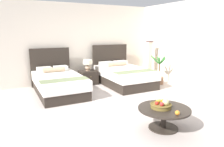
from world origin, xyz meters
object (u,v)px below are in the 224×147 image
at_px(nightstand, 88,78).
at_px(bed_near_window, 58,83).
at_px(loose_orange, 177,113).
at_px(potted_palm, 159,76).
at_px(coffee_table, 164,113).
at_px(floor_lamp_corner, 149,61).
at_px(bed_near_corner, 123,75).
at_px(table_lamp, 88,64).
at_px(loose_apple, 160,101).
at_px(fruit_bowl, 161,105).

bearing_deg(nightstand, bed_near_window, -153.78).
height_order(loose_orange, potted_palm, potted_palm).
relative_size(coffee_table, floor_lamp_corner, 0.67).
height_order(bed_near_corner, table_lamp, bed_near_corner).
bearing_deg(table_lamp, potted_palm, -27.12).
height_order(loose_apple, potted_palm, potted_palm).
height_order(nightstand, potted_palm, potted_palm).
bearing_deg(loose_apple, fruit_bowl, -124.96).
relative_size(bed_near_corner, fruit_bowl, 5.62).
bearing_deg(floor_lamp_corner, fruit_bowl, -124.22).
distance_m(fruit_bowl, loose_apple, 0.30).
bearing_deg(coffee_table, potted_palm, 51.39).
distance_m(loose_apple, floor_lamp_corner, 3.88).
height_order(coffee_table, potted_palm, potted_palm).
xyz_separation_m(coffee_table, floor_lamp_corner, (2.30, 3.48, 0.41)).
xyz_separation_m(bed_near_window, bed_near_corner, (2.22, -0.00, 0.01)).
height_order(nightstand, fruit_bowl, fruit_bowl).
height_order(coffee_table, loose_orange, loose_orange).
bearing_deg(loose_apple, bed_near_window, 113.51).
relative_size(coffee_table, potted_palm, 0.96).
relative_size(floor_lamp_corner, potted_palm, 1.43).
bearing_deg(loose_apple, potted_palm, 50.11).
bearing_deg(fruit_bowl, loose_apple, 55.04).
relative_size(bed_near_corner, nightstand, 3.76).
bearing_deg(coffee_table, table_lamp, 90.04).
xyz_separation_m(bed_near_window, coffee_table, (1.17, -3.26, -0.00)).
bearing_deg(fruit_bowl, nightstand, 89.32).
height_order(coffee_table, floor_lamp_corner, floor_lamp_corner).
height_order(bed_near_window, nightstand, bed_near_window).
distance_m(table_lamp, coffee_table, 3.87).
height_order(table_lamp, potted_palm, potted_palm).
distance_m(bed_near_window, bed_near_corner, 2.22).
distance_m(fruit_bowl, potted_palm, 3.51).
distance_m(coffee_table, loose_orange, 0.40).
relative_size(bed_near_window, floor_lamp_corner, 1.54).
bearing_deg(loose_orange, loose_apple, 75.72).
height_order(bed_near_corner, nightstand, bed_near_corner).
bearing_deg(loose_orange, coffee_table, 84.00).
distance_m(loose_apple, potted_palm, 3.21).
relative_size(bed_near_window, loose_orange, 27.12).
bearing_deg(fruit_bowl, bed_near_corner, 71.26).
relative_size(bed_near_corner, coffee_table, 2.29).
relative_size(bed_near_window, bed_near_corner, 1.01).
distance_m(coffee_table, loose_apple, 0.33).
height_order(table_lamp, fruit_bowl, table_lamp).
distance_m(bed_near_corner, loose_orange, 3.79).
bearing_deg(bed_near_corner, loose_apple, -107.19).
xyz_separation_m(bed_near_window, loose_orange, (1.13, -3.63, 0.14)).
height_order(bed_near_corner, floor_lamp_corner, floor_lamp_corner).
xyz_separation_m(nightstand, potted_palm, (2.19, -1.10, 0.05)).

